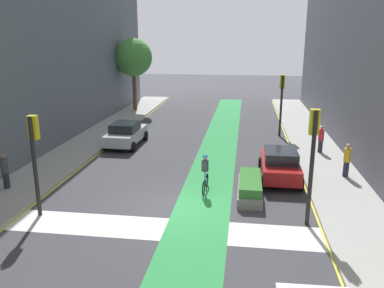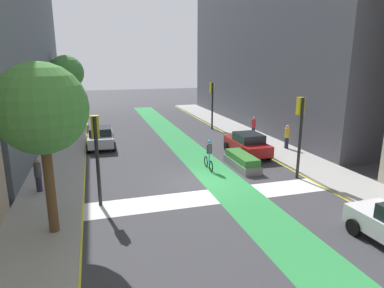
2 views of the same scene
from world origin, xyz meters
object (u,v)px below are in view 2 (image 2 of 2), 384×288
object	(u,v)px
street_tree_near	(41,110)
traffic_signal_near_left	(96,143)
car_red_right_far	(247,144)
pedestrian_sidewalk_right_b	(287,136)
pedestrian_sidewalk_left_a	(38,175)
median_planter	(242,161)
pedestrian_sidewalk_right_a	(253,126)
traffic_signal_far_right	(212,97)
car_silver_left_far	(100,137)
cyclist_in_lane	(209,154)
traffic_signal_near_right	(300,122)
street_tree_far	(66,73)

from	to	relation	value
street_tree_near	traffic_signal_near_left	bearing A→B (deg)	53.03
car_red_right_far	pedestrian_sidewalk_right_b	xyz separation A→B (m)	(3.34, 0.41, 0.23)
pedestrian_sidewalk_left_a	pedestrian_sidewalk_right_b	distance (m)	16.60
median_planter	pedestrian_sidewalk_right_a	bearing A→B (deg)	58.73
traffic_signal_far_right	street_tree_near	size ratio (longest dim) A/B	0.70
car_silver_left_far	pedestrian_sidewalk_right_a	bearing A→B (deg)	-2.09
traffic_signal_far_right	traffic_signal_near_left	bearing A→B (deg)	-125.94
traffic_signal_near_left	pedestrian_sidewalk_left_a	world-z (taller)	traffic_signal_near_left
car_silver_left_far	car_red_right_far	bearing A→B (deg)	-28.15
pedestrian_sidewalk_right_a	cyclist_in_lane	bearing A→B (deg)	-132.73
traffic_signal_near_left	median_planter	bearing A→B (deg)	20.23
pedestrian_sidewalk_right_b	street_tree_near	distance (m)	17.57
pedestrian_sidewalk_right_a	median_planter	xyz separation A→B (m)	(-4.31, -7.10, -0.59)
street_tree_near	median_planter	size ratio (longest dim) A/B	1.87
traffic_signal_near_right	car_red_right_far	xyz separation A→B (m)	(-0.69, 4.87, -2.34)
car_silver_left_far	street_tree_near	world-z (taller)	street_tree_near
pedestrian_sidewalk_left_a	street_tree_far	distance (m)	21.11
traffic_signal_near_right	traffic_signal_far_right	distance (m)	14.10
traffic_signal_near_right	pedestrian_sidewalk_right_a	bearing A→B (deg)	77.50
car_silver_left_far	pedestrian_sidewalk_left_a	bearing A→B (deg)	-110.25
traffic_signal_near_left	street_tree_far	xyz separation A→B (m)	(-2.46, 22.80, 2.23)
traffic_signal_near_left	car_silver_left_far	size ratio (longest dim) A/B	0.97
median_planter	traffic_signal_near_left	bearing A→B (deg)	-159.77
car_silver_left_far	pedestrian_sidewalk_right_a	world-z (taller)	pedestrian_sidewalk_right_a
pedestrian_sidewalk_left_a	car_red_right_far	bearing A→B (deg)	14.95
traffic_signal_near_left	traffic_signal_far_right	distance (m)	18.22
cyclist_in_lane	street_tree_near	distance (m)	10.60
traffic_signal_near_left	car_silver_left_far	distance (m)	10.89
car_red_right_far	pedestrian_sidewalk_right_a	xyz separation A→B (m)	(2.81, 4.71, 0.19)
cyclist_in_lane	pedestrian_sidewalk_right_a	distance (m)	9.42
pedestrian_sidewalk_right_b	pedestrian_sidewalk_left_a	bearing A→B (deg)	-166.66
traffic_signal_near_left	street_tree_far	bearing A→B (deg)	96.17
traffic_signal_far_right	cyclist_in_lane	size ratio (longest dim) A/B	2.38
traffic_signal_far_right	pedestrian_sidewalk_right_b	distance (m)	9.43
traffic_signal_near_right	street_tree_far	world-z (taller)	street_tree_far
traffic_signal_near_right	traffic_signal_far_right	size ratio (longest dim) A/B	1.02
traffic_signal_near_right	pedestrian_sidewalk_left_a	world-z (taller)	traffic_signal_near_right
car_red_right_far	pedestrian_sidewalk_left_a	world-z (taller)	pedestrian_sidewalk_left_a
cyclist_in_lane	pedestrian_sidewalk_left_a	bearing A→B (deg)	-172.53
traffic_signal_near_left	car_silver_left_far	bearing A→B (deg)	88.18
traffic_signal_near_left	pedestrian_sidewalk_left_a	xyz separation A→B (m)	(-2.83, 2.10, -1.89)
traffic_signal_far_right	cyclist_in_lane	bearing A→B (deg)	-110.53
car_silver_left_far	pedestrian_sidewalk_left_a	world-z (taller)	pedestrian_sidewalk_left_a
pedestrian_sidewalk_right_a	pedestrian_sidewalk_left_a	xyz separation A→B (m)	(-15.63, -8.13, 0.01)
median_planter	pedestrian_sidewalk_right_b	bearing A→B (deg)	30.06
traffic_signal_near_right	cyclist_in_lane	size ratio (longest dim) A/B	2.42
car_silver_left_far	pedestrian_sidewalk_right_b	bearing A→B (deg)	-20.12
traffic_signal_near_right	street_tree_far	xyz separation A→B (m)	(-13.14, 22.15, 1.98)
traffic_signal_near_right	car_silver_left_far	xyz separation A→B (m)	(-10.34, 10.04, -2.34)
traffic_signal_near_left	median_planter	distance (m)	9.38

